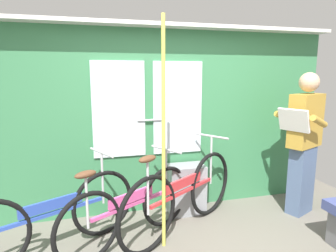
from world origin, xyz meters
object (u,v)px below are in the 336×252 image
passenger_reading_newspaper (304,141)px  trash_bin_by_wall (186,189)px  bicycle_by_pole (52,217)px  bicycle_leaning_behind (183,195)px  handrail_pole (164,137)px  bicycle_near_door (131,208)px

passenger_reading_newspaper → trash_bin_by_wall: 1.50m
bicycle_by_pole → passenger_reading_newspaper: (2.79, 0.15, 0.52)m
bicycle_leaning_behind → passenger_reading_newspaper: (1.50, 0.05, 0.49)m
handrail_pole → bicycle_near_door: bearing=154.5°
bicycle_by_pole → bicycle_leaning_behind: bearing=-22.6°
bicycle_leaning_behind → passenger_reading_newspaper: bearing=-32.1°
bicycle_by_pole → handrail_pole: (1.03, -0.12, 0.72)m
passenger_reading_newspaper → bicycle_near_door: bearing=-19.9°
passenger_reading_newspaper → handrail_pole: handrail_pole is taller
bicycle_by_pole → handrail_pole: 1.26m
bicycle_by_pole → handrail_pole: bearing=-33.8°
bicycle_near_door → bicycle_by_pole: (-0.73, -0.02, 0.01)m
bicycle_near_door → bicycle_by_pole: 0.73m
bicycle_near_door → handrail_pole: (0.30, -0.14, 0.73)m
bicycle_leaning_behind → trash_bin_by_wall: 0.45m
passenger_reading_newspaper → handrail_pole: 1.79m
bicycle_leaning_behind → bicycle_by_pole: bicycle_leaning_behind is taller
bicycle_leaning_behind → bicycle_by_pole: (-1.29, -0.10, -0.03)m
passenger_reading_newspaper → handrail_pole: size_ratio=0.77×
trash_bin_by_wall → bicycle_by_pole: bearing=-161.2°
bicycle_by_pole → handrail_pole: size_ratio=0.72×
handrail_pole → trash_bin_by_wall: bearing=55.1°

